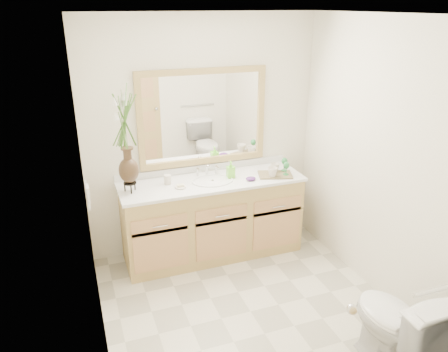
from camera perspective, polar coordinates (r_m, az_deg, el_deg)
name	(u,v)px	position (r m, az deg, el deg)	size (l,w,h in m)	color
floor	(250,311)	(3.93, 3.48, -17.24)	(2.60, 2.60, 0.00)	beige
ceiling	(259,14)	(3.06, 4.55, 20.34)	(2.40, 2.60, 0.02)	white
wall_back	(203,137)	(4.46, -2.80, 5.14)	(2.40, 0.02, 2.40)	white
wall_front	(359,277)	(2.33, 17.23, -12.43)	(2.40, 0.02, 2.40)	white
wall_left	(90,206)	(3.07, -17.09, -3.78)	(0.02, 2.60, 2.40)	white
wall_right	(384,164)	(3.93, 20.18, 1.48)	(0.02, 2.60, 2.40)	white
vanity	(212,219)	(4.51, -1.53, -5.62)	(1.80, 0.55, 0.80)	tan
counter	(212,182)	(4.34, -1.58, -0.74)	(1.84, 0.57, 0.03)	white
sink	(213,186)	(4.34, -1.50, -1.30)	(0.38, 0.34, 0.23)	white
mirror	(203,118)	(4.39, -2.76, 7.63)	(1.32, 0.04, 0.97)	white
switch_plate	(88,193)	(3.86, -17.34, -2.08)	(0.02, 0.12, 0.12)	white
door	(302,321)	(2.31, 10.13, -18.14)	(0.80, 0.03, 2.00)	tan
toilet	(396,327)	(3.43, 21.60, -17.91)	(0.42, 0.75, 0.74)	white
flower_vase	(125,129)	(3.97, -12.78, 6.02)	(0.22, 0.22, 0.89)	black
tumbler	(168,180)	(4.26, -7.39, -0.47)	(0.07, 0.07, 0.09)	beige
soap_dish	(180,187)	(4.17, -5.71, -1.40)	(0.11, 0.11, 0.03)	beige
soap_bottle	(231,170)	(4.38, 0.89, 0.76)	(0.07, 0.07, 0.15)	#78E836
purple_dish	(251,179)	(4.33, 3.52, -0.34)	(0.10, 0.08, 0.04)	#52246C
tray	(275,175)	(4.48, 6.70, 0.17)	(0.34, 0.22, 0.02)	brown
mug_left	(272,172)	(4.39, 6.35, 0.57)	(0.10, 0.10, 0.10)	beige
mug_right	(275,167)	(4.52, 6.65, 1.13)	(0.10, 0.09, 0.10)	beige
goblet_front	(286,166)	(4.44, 8.14, 1.30)	(0.06, 0.06, 0.14)	#297C3C
goblet_back	(284,162)	(4.54, 7.90, 1.82)	(0.06, 0.06, 0.14)	#297C3C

